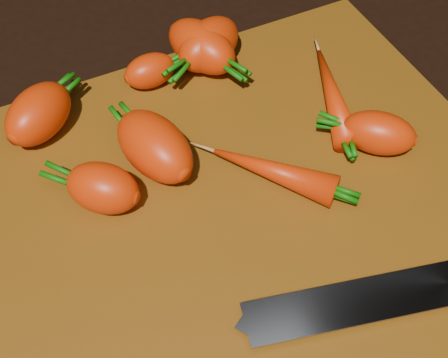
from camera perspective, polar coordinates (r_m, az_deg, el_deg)
name	(u,v)px	position (r m, az deg, el deg)	size (l,w,h in m)	color
ground	(229,211)	(0.56, 0.45, -2.93)	(2.00, 2.00, 0.01)	black
cutting_board	(229,204)	(0.55, 0.45, -2.27)	(0.50, 0.40, 0.01)	brown
carrot_0	(38,114)	(0.60, -16.60, 5.73)	(0.08, 0.05, 0.05)	red
carrot_1	(103,188)	(0.54, -11.02, -0.81)	(0.06, 0.04, 0.04)	red
carrot_2	(202,46)	(0.65, -2.07, 12.02)	(0.08, 0.05, 0.05)	red
carrot_3	(155,146)	(0.55, -6.36, 3.00)	(0.09, 0.05, 0.05)	red
carrot_4	(209,44)	(0.65, -1.41, 12.22)	(0.08, 0.05, 0.05)	red
carrot_5	(150,71)	(0.64, -6.81, 9.79)	(0.05, 0.03, 0.03)	red
carrot_6	(379,133)	(0.59, 13.96, 4.12)	(0.07, 0.04, 0.04)	red
carrot_7	(333,95)	(0.62, 9.90, 7.62)	(0.13, 0.03, 0.03)	red
carrot_8	(273,171)	(0.55, 4.53, 0.75)	(0.11, 0.03, 0.03)	red
knife	(399,294)	(0.51, 15.72, -10.06)	(0.33, 0.10, 0.02)	gray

